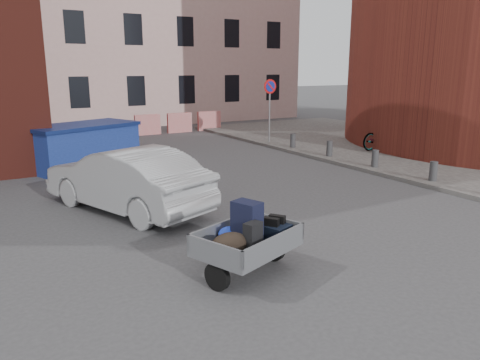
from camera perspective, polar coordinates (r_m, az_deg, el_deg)
ground at (r=9.46m, az=5.65°, el=-6.63°), size 120.00×120.00×0.00m
sidewalk at (r=19.18m, az=23.05°, el=2.90°), size 9.00×24.00×0.12m
building_pink at (r=31.47m, az=-9.94°, el=20.23°), size 16.00×8.00×14.00m
no_parking_sign at (r=20.13m, az=3.66°, el=10.02°), size 0.60×0.09×2.65m
bollards at (r=15.70m, az=16.14°, el=2.54°), size 0.22×9.02×0.55m
barriers at (r=24.24m, az=-7.37°, el=6.95°), size 4.70×0.18×1.00m
trailer at (r=7.47m, az=0.86°, el=-7.20°), size 1.88×1.98×1.20m
dumpster at (r=16.30m, az=-18.63°, el=3.97°), size 3.88×2.91×1.46m
silver_car at (r=11.12m, az=-13.68°, el=0.10°), size 3.03×4.75×1.48m
bicycle at (r=19.17m, az=16.94°, el=5.22°), size 2.08×0.77×1.08m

